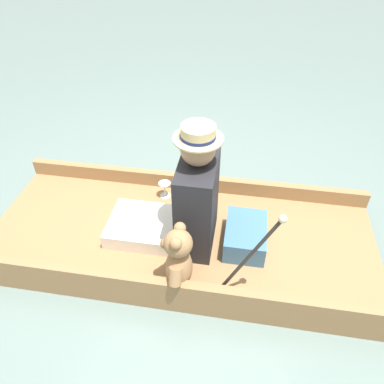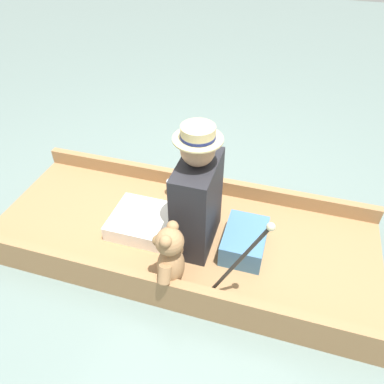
% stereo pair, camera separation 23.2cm
% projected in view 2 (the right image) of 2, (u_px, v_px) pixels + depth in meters
% --- Properties ---
extents(ground_plane, '(16.00, 16.00, 0.00)m').
position_uv_depth(ground_plane, '(182.00, 244.00, 2.70)').
color(ground_plane, slate).
extents(punt_boat, '(1.08, 2.66, 0.25)m').
position_uv_depth(punt_boat, '(182.00, 237.00, 2.66)').
color(punt_boat, '#997047').
rests_on(punt_boat, ground_plane).
extents(seat_cushion, '(0.38, 0.27, 0.16)m').
position_uv_depth(seat_cushion, '(244.00, 241.00, 2.45)').
color(seat_cushion, teal).
rests_on(seat_cushion, punt_boat).
extents(seated_person, '(0.44, 0.75, 0.88)m').
position_uv_depth(seated_person, '(185.00, 202.00, 2.39)').
color(seated_person, white).
rests_on(seated_person, punt_boat).
extents(teddy_bear, '(0.32, 0.19, 0.45)m').
position_uv_depth(teddy_bear, '(170.00, 258.00, 2.17)').
color(teddy_bear, '#9E754C').
rests_on(teddy_bear, punt_boat).
extents(wine_glass, '(0.09, 0.09, 0.13)m').
position_uv_depth(wine_glass, '(173.00, 185.00, 2.88)').
color(wine_glass, silver).
rests_on(wine_glass, punt_boat).
extents(walking_cane, '(0.04, 0.32, 0.67)m').
position_uv_depth(walking_cane, '(243.00, 256.00, 1.94)').
color(walking_cane, '#2D2823').
rests_on(walking_cane, punt_boat).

